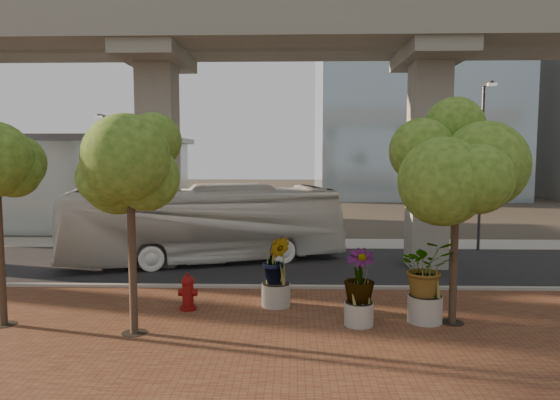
{
  "coord_description": "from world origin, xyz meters",
  "views": [
    {
      "loc": [
        0.1,
        -20.28,
        5.05
      ],
      "look_at": [
        -0.51,
        0.5,
        3.14
      ],
      "focal_mm": 32.0,
      "sensor_mm": 36.0,
      "label": 1
    }
  ],
  "objects": [
    {
      "name": "ground",
      "position": [
        0.0,
        0.0,
        0.0
      ],
      "size": [
        160.0,
        160.0,
        0.0
      ],
      "primitive_type": "plane",
      "color": "#362F27",
      "rests_on": "ground"
    },
    {
      "name": "brick_plaza",
      "position": [
        0.0,
        -8.0,
        0.03
      ],
      "size": [
        70.0,
        13.0,
        0.06
      ],
      "primitive_type": "cube",
      "color": "brown",
      "rests_on": "ground"
    },
    {
      "name": "asphalt_road",
      "position": [
        0.0,
        2.0,
        0.02
      ],
      "size": [
        90.0,
        8.0,
        0.04
      ],
      "primitive_type": "cube",
      "color": "black",
      "rests_on": "ground"
    },
    {
      "name": "curb_strip",
      "position": [
        0.0,
        -2.0,
        0.08
      ],
      "size": [
        70.0,
        0.25,
        0.16
      ],
      "primitive_type": "cube",
      "color": "#9B9790",
      "rests_on": "ground"
    },
    {
      "name": "far_sidewalk",
      "position": [
        0.0,
        7.5,
        0.03
      ],
      "size": [
        90.0,
        3.0,
        0.06
      ],
      "primitive_type": "cube",
      "color": "#9B9790",
      "rests_on": "ground"
    },
    {
      "name": "transit_viaduct",
      "position": [
        0.0,
        2.0,
        7.29
      ],
      "size": [
        72.0,
        5.6,
        12.4
      ],
      "color": "gray",
      "rests_on": "ground"
    },
    {
      "name": "station_pavilion",
      "position": [
        -20.0,
        16.0,
        3.22
      ],
      "size": [
        23.0,
        13.0,
        6.3
      ],
      "color": "#AABDC2",
      "rests_on": "ground"
    },
    {
      "name": "transit_bus",
      "position": [
        -4.05,
        2.59,
        1.8
      ],
      "size": [
        13.2,
        6.71,
        3.59
      ],
      "primitive_type": "imported",
      "rotation": [
        0.0,
        0.0,
        1.87
      ],
      "color": "silver",
      "rests_on": "ground"
    },
    {
      "name": "fire_hydrant",
      "position": [
        -3.32,
        -4.7,
        0.63
      ],
      "size": [
        0.6,
        0.54,
        1.19
      ],
      "color": "maroon",
      "rests_on": "ground"
    },
    {
      "name": "planter_front",
      "position": [
        4.0,
        -5.66,
        1.58
      ],
      "size": [
        2.27,
        2.27,
        2.5
      ],
      "color": "gray",
      "rests_on": "ground"
    },
    {
      "name": "planter_right",
      "position": [
        1.99,
        -5.99,
        1.42
      ],
      "size": [
        2.1,
        2.1,
        2.24
      ],
      "color": "gray",
      "rests_on": "ground"
    },
    {
      "name": "planter_left",
      "position": [
        -0.5,
        -4.21,
        1.47
      ],
      "size": [
        2.11,
        2.11,
        2.33
      ],
      "color": "#ADA79D",
      "rests_on": "ground"
    },
    {
      "name": "street_tree_near_west",
      "position": [
        -4.38,
        -6.84,
        4.99
      ],
      "size": [
        3.66,
        3.66,
        6.62
      ],
      "color": "#4E3C2C",
      "rests_on": "ground"
    },
    {
      "name": "street_tree_near_east",
      "position": [
        4.79,
        -5.72,
        4.92
      ],
      "size": [
        4.32,
        4.32,
        6.85
      ],
      "color": "#4E3C2C",
      "rests_on": "ground"
    },
    {
      "name": "streetlamp_west",
      "position": [
        -10.21,
        6.66,
        4.17
      ],
      "size": [
        0.35,
        1.03,
        7.13
      ],
      "color": "#313136",
      "rests_on": "ground"
    },
    {
      "name": "streetlamp_east",
      "position": [
        9.76,
        5.75,
        5.02
      ],
      "size": [
        0.43,
        1.25,
        8.6
      ],
      "color": "#2E2E33",
      "rests_on": "ground"
    }
  ]
}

